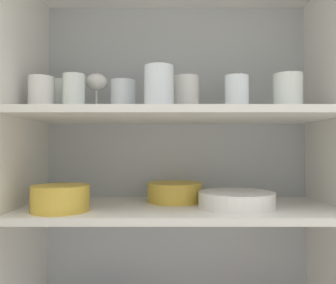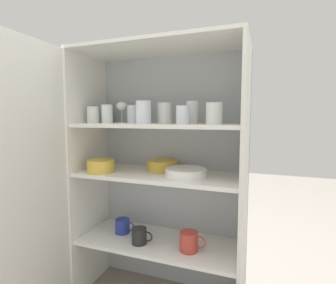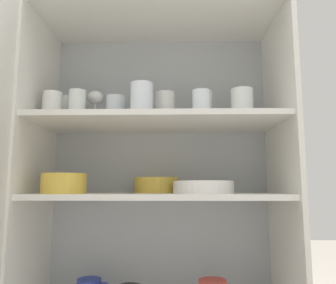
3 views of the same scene
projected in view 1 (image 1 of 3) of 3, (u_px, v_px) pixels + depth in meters
cupboard_back_panel at (177, 207)px, 1.16m from camera, size 0.95×0.02×1.43m
cupboard_side_left at (23, 218)px, 0.97m from camera, size 0.02×0.40×1.43m
cupboard_side_right at (335, 218)px, 0.97m from camera, size 0.02×0.40×1.43m
shelf_board_middle at (179, 209)px, 0.97m from camera, size 0.91×0.36×0.02m
shelf_board_upper at (179, 116)px, 0.98m from camera, size 0.91×0.36×0.02m
tumbler_glass_0 at (124, 97)px, 1.02m from camera, size 0.08×0.08×0.10m
tumbler_glass_1 at (187, 95)px, 1.01m from camera, size 0.08×0.08×0.11m
tumbler_glass_2 at (59, 98)px, 1.06m from camera, size 0.07×0.07×0.11m
tumbler_glass_3 at (237, 93)px, 0.91m from camera, size 0.07×0.07×0.09m
tumbler_glass_4 at (236, 95)px, 1.02m from camera, size 0.07×0.07×0.12m
tumbler_glass_5 at (160, 88)px, 0.91m from camera, size 0.08×0.08×0.12m
tumbler_glass_6 at (75, 93)px, 0.94m from camera, size 0.06×0.06×0.10m
tumbler_glass_7 at (42, 94)px, 0.93m from camera, size 0.07×0.07×0.10m
tumbler_glass_8 at (289, 93)px, 0.94m from camera, size 0.08×0.08×0.11m
wine_glass_0 at (97, 85)px, 1.02m from camera, size 0.07×0.07×0.13m
plate_stack_white at (237, 200)px, 0.94m from camera, size 0.22×0.22×0.04m
mixing_bowl_large at (176, 191)px, 1.05m from camera, size 0.18×0.18×0.06m
serving_bowl_small at (61, 197)px, 0.89m from camera, size 0.16×0.16×0.07m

